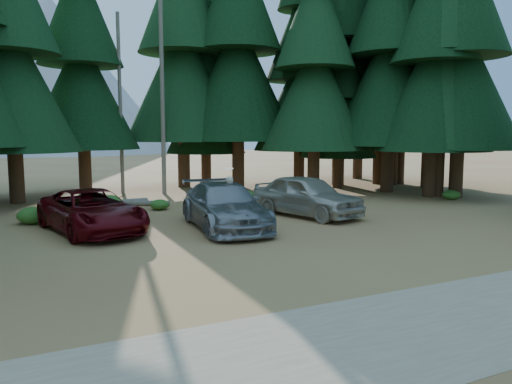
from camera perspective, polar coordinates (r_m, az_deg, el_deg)
ground at (r=14.82m, az=1.97°, el=-6.43°), size 160.00×160.00×0.00m
gravel_strip at (r=9.81m, az=20.67°, el=-13.77°), size 26.00×3.50×0.01m
forest_belt_north at (r=28.75m, az=-12.22°, el=-0.18°), size 36.00×7.00×22.00m
forest_belt_east at (r=28.08m, az=26.83°, el=-0.91°), size 6.00×22.00×22.00m
snag_front at (r=28.39m, az=-10.68°, el=11.91°), size 0.24×0.24×12.00m
snag_back at (r=29.32m, az=-15.26°, el=9.66°), size 0.20×0.20×10.00m
mountain_peak at (r=101.48m, az=-24.09°, el=11.41°), size 48.00×50.00×28.00m
red_pickup at (r=17.94m, az=-18.27°, el=-2.07°), size 3.45×5.67×1.47m
silver_minivan_center at (r=17.76m, az=-3.61°, el=-1.61°), size 2.84×5.75×1.61m
silver_minivan_right at (r=20.48m, az=5.80°, el=-0.40°), size 3.27×5.33×1.70m
frisbee_player at (r=18.00m, az=-3.09°, el=-0.70°), size 0.69×0.57×1.91m
log_left at (r=23.69m, az=-17.62°, el=-1.38°), size 4.62×0.74×0.33m
log_mid at (r=24.02m, az=-13.42°, el=-1.24°), size 2.78×1.72×0.25m
log_right at (r=23.11m, az=4.21°, el=-1.24°), size 5.41×2.44×0.36m
shrub_far_left at (r=20.48m, az=-24.11°, el=-2.45°), size 1.15×1.15×0.63m
shrub_left at (r=22.51m, az=-10.97°, el=-1.43°), size 0.84×0.84×0.46m
shrub_center_left at (r=23.25m, az=-16.45°, el=-1.12°), size 1.14×1.14×0.63m
shrub_center_right at (r=23.47m, az=-2.14°, el=-0.79°), size 1.12×1.12×0.62m
shrub_right at (r=22.23m, az=2.42°, el=-1.40°), size 0.86×0.86×0.48m
shrub_far_right at (r=25.01m, az=-1.26°, el=-0.41°), size 0.99×0.99×0.54m
shrub_edge_east at (r=27.33m, az=21.40°, el=-0.31°), size 0.91×0.91×0.50m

